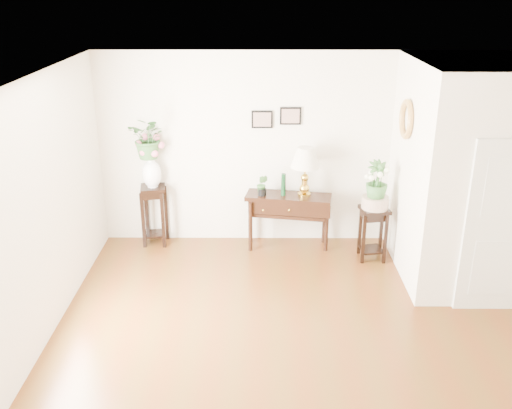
{
  "coord_description": "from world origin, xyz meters",
  "views": [
    {
      "loc": [
        -0.69,
        -5.17,
        3.7
      ],
      "look_at": [
        -0.73,
        1.3,
        1.13
      ],
      "focal_mm": 40.0,
      "sensor_mm": 36.0,
      "label": 1
    }
  ],
  "objects_px": {
    "console_table": "(288,221)",
    "table_lamp": "(305,172)",
    "plant_stand_a": "(155,215)",
    "plant_stand_b": "(373,233)"
  },
  "relations": [
    {
      "from": "plant_stand_a",
      "to": "plant_stand_b",
      "type": "distance_m",
      "value": 3.17
    },
    {
      "from": "plant_stand_a",
      "to": "table_lamp",
      "type": "bearing_deg",
      "value": -2.9
    },
    {
      "from": "console_table",
      "to": "table_lamp",
      "type": "distance_m",
      "value": 0.79
    },
    {
      "from": "console_table",
      "to": "table_lamp",
      "type": "xyz_separation_m",
      "value": [
        0.22,
        0.0,
        0.76
      ]
    },
    {
      "from": "console_table",
      "to": "plant_stand_a",
      "type": "relative_size",
      "value": 1.35
    },
    {
      "from": "table_lamp",
      "to": "console_table",
      "type": "bearing_deg",
      "value": 180.0
    },
    {
      "from": "table_lamp",
      "to": "plant_stand_a",
      "type": "height_order",
      "value": "table_lamp"
    },
    {
      "from": "plant_stand_a",
      "to": "console_table",
      "type": "bearing_deg",
      "value": -3.23
    },
    {
      "from": "table_lamp",
      "to": "plant_stand_a",
      "type": "xyz_separation_m",
      "value": [
        -2.19,
        0.11,
        -0.71
      ]
    },
    {
      "from": "console_table",
      "to": "table_lamp",
      "type": "relative_size",
      "value": 1.69
    }
  ]
}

